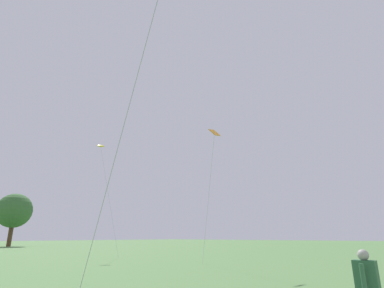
{
  "coord_description": "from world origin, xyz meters",
  "views": [
    {
      "loc": [
        -6.8,
        1.46,
        1.85
      ],
      "look_at": [
        0.61,
        7.74,
        4.83
      ],
      "focal_mm": 28.28,
      "sensor_mm": 36.0,
      "label": 1
    }
  ],
  "objects_px": {
    "small_kite_streamer_purple": "(101,148)",
    "person_short_left": "(368,286)",
    "tree_oak_left": "(14,211)",
    "small_kite_bird_shape": "(214,140)"
  },
  "relations": [
    {
      "from": "small_kite_streamer_purple",
      "to": "person_short_left",
      "type": "bearing_deg",
      "value": -86.79
    },
    {
      "from": "person_short_left",
      "to": "tree_oak_left",
      "type": "relative_size",
      "value": 0.16
    },
    {
      "from": "person_short_left",
      "to": "small_kite_bird_shape",
      "type": "height_order",
      "value": "small_kite_bird_shape"
    },
    {
      "from": "person_short_left",
      "to": "small_kite_bird_shape",
      "type": "bearing_deg",
      "value": -40.05
    },
    {
      "from": "tree_oak_left",
      "to": "small_kite_streamer_purple",
      "type": "bearing_deg",
      "value": -100.48
    },
    {
      "from": "small_kite_bird_shape",
      "to": "small_kite_streamer_purple",
      "type": "height_order",
      "value": "small_kite_streamer_purple"
    },
    {
      "from": "person_short_left",
      "to": "small_kite_streamer_purple",
      "type": "bearing_deg",
      "value": -19.83
    },
    {
      "from": "small_kite_bird_shape",
      "to": "tree_oak_left",
      "type": "relative_size",
      "value": 0.87
    },
    {
      "from": "tree_oak_left",
      "to": "person_short_left",
      "type": "bearing_deg",
      "value": -104.5
    },
    {
      "from": "small_kite_streamer_purple",
      "to": "tree_oak_left",
      "type": "xyz_separation_m",
      "value": [
        7.54,
        40.77,
        -3.65
      ]
    }
  ]
}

